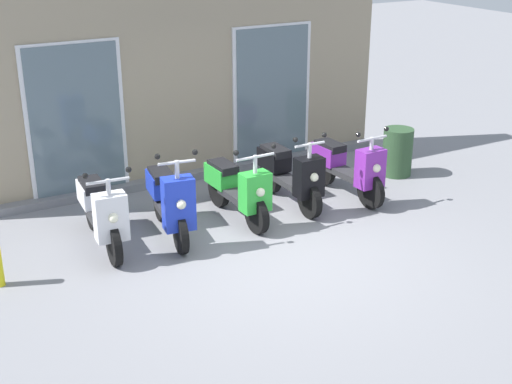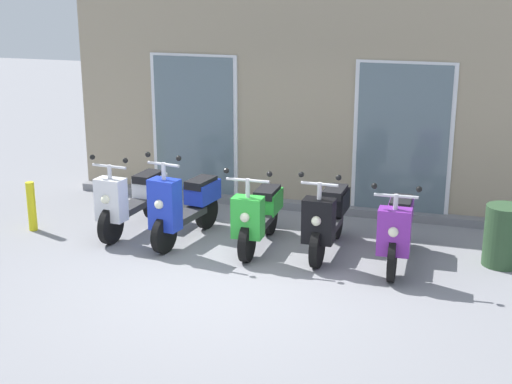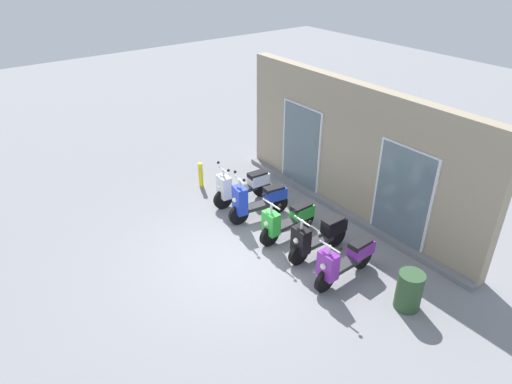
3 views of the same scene
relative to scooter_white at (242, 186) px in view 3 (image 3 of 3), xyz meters
The scene contains 9 objects.
ground_plane 2.31m from the scooter_white, 35.05° to the right, with size 40.00×40.00×0.00m, color gray.
storefront_facade 2.85m from the scooter_white, 45.50° to the left, with size 7.16×0.50×3.21m.
scooter_white is the anchor object (origin of this frame).
scooter_blue 0.87m from the scooter_white, 10.36° to the right, with size 0.59×1.58×1.31m.
scooter_green 1.87m from the scooter_white, ahead, with size 0.62×1.56×1.18m.
scooter_black 2.77m from the scooter_white, ahead, with size 0.53×1.57×1.18m.
scooter_purple 3.67m from the scooter_white, ahead, with size 0.57×1.63×1.16m.
curb_bollard 1.42m from the scooter_white, 162.92° to the right, with size 0.12×0.12×0.70m, color yellow.
trash_bin 4.93m from the scooter_white, ahead, with size 0.47×0.47×0.76m, color #2D4C2D.
Camera 3 is at (6.51, -4.49, 6.04)m, focal length 32.20 mm.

